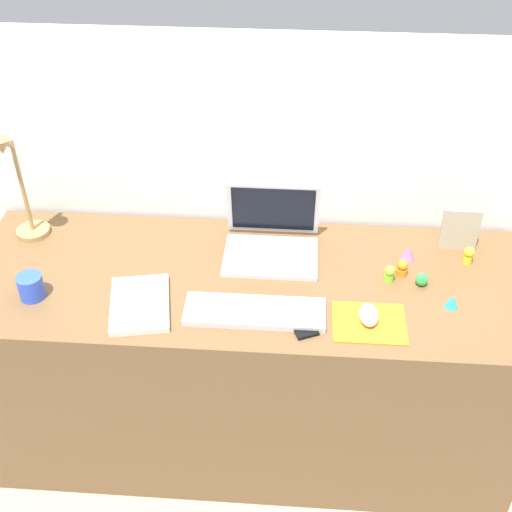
# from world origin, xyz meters

# --- Properties ---
(ground_plane) EXTENTS (6.00, 6.00, 0.00)m
(ground_plane) POSITION_xyz_m (0.00, 0.00, 0.00)
(ground_plane) COLOR gray
(back_wall) EXTENTS (2.96, 0.05, 1.39)m
(back_wall) POSITION_xyz_m (0.00, 0.35, 0.69)
(back_wall) COLOR silver
(back_wall) RESTS_ON ground_plane
(desk) EXTENTS (1.76, 0.63, 0.74)m
(desk) POSITION_xyz_m (0.00, 0.00, 0.37)
(desk) COLOR brown
(desk) RESTS_ON ground_plane
(laptop) EXTENTS (0.30, 0.25, 0.21)m
(laptop) POSITION_xyz_m (0.07, 0.16, 0.79)
(laptop) COLOR silver
(laptop) RESTS_ON desk
(keyboard) EXTENTS (0.41, 0.13, 0.02)m
(keyboard) POSITION_xyz_m (0.03, -0.16, 0.75)
(keyboard) COLOR silver
(keyboard) RESTS_ON desk
(mousepad) EXTENTS (0.21, 0.17, 0.00)m
(mousepad) POSITION_xyz_m (0.36, -0.17, 0.74)
(mousepad) COLOR orange
(mousepad) RESTS_ON desk
(mouse) EXTENTS (0.06, 0.10, 0.03)m
(mouse) POSITION_xyz_m (0.36, -0.16, 0.76)
(mouse) COLOR silver
(mouse) RESTS_ON mousepad
(cell_phone) EXTENTS (0.11, 0.14, 0.01)m
(cell_phone) POSITION_xyz_m (0.17, -0.19, 0.74)
(cell_phone) COLOR black
(cell_phone) RESTS_ON desk
(desk_lamp) EXTENTS (0.11, 0.15, 0.40)m
(desk_lamp) POSITION_xyz_m (-0.74, 0.16, 0.93)
(desk_lamp) COLOR #A5844C
(desk_lamp) RESTS_ON desk
(notebook_pad) EXTENTS (0.21, 0.27, 0.02)m
(notebook_pad) POSITION_xyz_m (-0.31, -0.15, 0.75)
(notebook_pad) COLOR silver
(notebook_pad) RESTS_ON desk
(picture_frame) EXTENTS (0.12, 0.02, 0.15)m
(picture_frame) POSITION_xyz_m (0.67, 0.20, 0.81)
(picture_frame) COLOR #B2A58C
(picture_frame) RESTS_ON desk
(coffee_mug) EXTENTS (0.08, 0.08, 0.08)m
(coffee_mug) POSITION_xyz_m (-0.64, -0.13, 0.78)
(coffee_mug) COLOR blue
(coffee_mug) RESTS_ON desk
(toy_figurine_yellow) EXTENTS (0.03, 0.03, 0.06)m
(toy_figurine_yellow) POSITION_xyz_m (0.69, 0.13, 0.77)
(toy_figurine_yellow) COLOR yellow
(toy_figurine_yellow) RESTS_ON desk
(toy_figurine_cyan) EXTENTS (0.04, 0.04, 0.04)m
(toy_figurine_cyan) POSITION_xyz_m (0.61, -0.09, 0.76)
(toy_figurine_cyan) COLOR #28B7CC
(toy_figurine_cyan) RESTS_ON desk
(toy_figurine_green) EXTENTS (0.04, 0.04, 0.04)m
(toy_figurine_green) POSITION_xyz_m (0.53, 0.01, 0.76)
(toy_figurine_green) COLOR green
(toy_figurine_green) RESTS_ON desk
(toy_figurine_pink) EXTENTS (0.04, 0.04, 0.05)m
(toy_figurine_pink) POSITION_xyz_m (0.50, 0.14, 0.76)
(toy_figurine_pink) COLOR pink
(toy_figurine_pink) RESTS_ON desk
(toy_figurine_lime) EXTENTS (0.03, 0.03, 0.06)m
(toy_figurine_lime) POSITION_xyz_m (0.44, 0.02, 0.77)
(toy_figurine_lime) COLOR #8CDB33
(toy_figurine_lime) RESTS_ON desk
(toy_figurine_orange) EXTENTS (0.03, 0.03, 0.06)m
(toy_figurine_orange) POSITION_xyz_m (0.48, 0.05, 0.77)
(toy_figurine_orange) COLOR orange
(toy_figurine_orange) RESTS_ON desk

